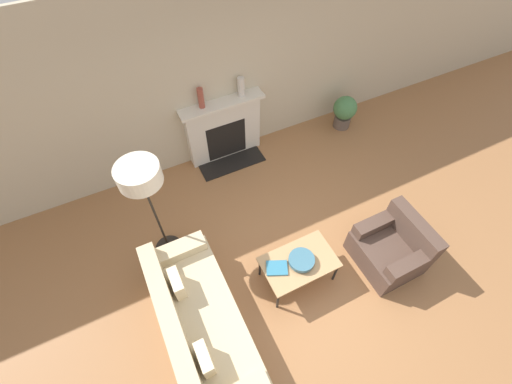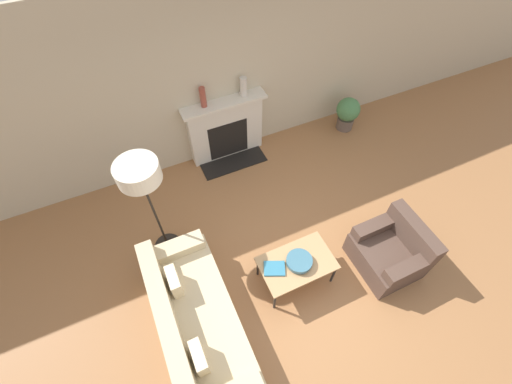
{
  "view_description": "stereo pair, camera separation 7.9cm",
  "coord_description": "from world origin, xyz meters",
  "px_view_note": "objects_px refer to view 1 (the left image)",
  "views": [
    {
      "loc": [
        -1.45,
        -1.38,
        4.43
      ],
      "look_at": [
        -0.1,
        1.36,
        0.45
      ],
      "focal_mm": 24.0,
      "sensor_mm": 36.0,
      "label": 1
    },
    {
      "loc": [
        -1.38,
        -1.42,
        4.43
      ],
      "look_at": [
        -0.1,
        1.36,
        0.45
      ],
      "focal_mm": 24.0,
      "sensor_mm": 36.0,
      "label": 2
    }
  ],
  "objects_px": {
    "fireplace": "(224,130)",
    "couch": "(199,323)",
    "mantel_vase_center_left": "(241,87)",
    "bowl": "(302,260)",
    "coffee_table": "(299,263)",
    "floor_lamp": "(142,182)",
    "book": "(277,268)",
    "mantel_vase_left": "(201,98)",
    "armchair_near": "(392,248)",
    "potted_plant": "(344,111)"
  },
  "relations": [
    {
      "from": "bowl",
      "to": "mantel_vase_left",
      "type": "height_order",
      "value": "mantel_vase_left"
    },
    {
      "from": "floor_lamp",
      "to": "mantel_vase_left",
      "type": "relative_size",
      "value": 5.35
    },
    {
      "from": "potted_plant",
      "to": "mantel_vase_left",
      "type": "bearing_deg",
      "value": 173.1
    },
    {
      "from": "mantel_vase_center_left",
      "to": "armchair_near",
      "type": "bearing_deg",
      "value": -73.32
    },
    {
      "from": "bowl",
      "to": "book",
      "type": "distance_m",
      "value": 0.33
    },
    {
      "from": "fireplace",
      "to": "coffee_table",
      "type": "distance_m",
      "value": 2.58
    },
    {
      "from": "coffee_table",
      "to": "floor_lamp",
      "type": "distance_m",
      "value": 2.16
    },
    {
      "from": "potted_plant",
      "to": "mantel_vase_center_left",
      "type": "bearing_deg",
      "value": 170.78
    },
    {
      "from": "book",
      "to": "floor_lamp",
      "type": "relative_size",
      "value": 0.18
    },
    {
      "from": "mantel_vase_left",
      "to": "mantel_vase_center_left",
      "type": "height_order",
      "value": "mantel_vase_left"
    },
    {
      "from": "fireplace",
      "to": "couch",
      "type": "distance_m",
      "value": 3.06
    },
    {
      "from": "armchair_near",
      "to": "bowl",
      "type": "relative_size",
      "value": 2.58
    },
    {
      "from": "floor_lamp",
      "to": "potted_plant",
      "type": "bearing_deg",
      "value": 16.07
    },
    {
      "from": "armchair_near",
      "to": "floor_lamp",
      "type": "xyz_separation_m",
      "value": [
        -2.71,
        1.52,
        1.21
      ]
    },
    {
      "from": "mantel_vase_left",
      "to": "book",
      "type": "bearing_deg",
      "value": -91.27
    },
    {
      "from": "book",
      "to": "armchair_near",
      "type": "bearing_deg",
      "value": 11.41
    },
    {
      "from": "bowl",
      "to": "mantel_vase_center_left",
      "type": "relative_size",
      "value": 1.07
    },
    {
      "from": "mantel_vase_left",
      "to": "mantel_vase_center_left",
      "type": "xyz_separation_m",
      "value": [
        0.65,
        0.0,
        -0.01
      ]
    },
    {
      "from": "mantel_vase_left",
      "to": "potted_plant",
      "type": "bearing_deg",
      "value": -6.9
    },
    {
      "from": "fireplace",
      "to": "coffee_table",
      "type": "bearing_deg",
      "value": -91.38
    },
    {
      "from": "floor_lamp",
      "to": "potted_plant",
      "type": "xyz_separation_m",
      "value": [
        3.76,
        1.08,
        -1.14
      ]
    },
    {
      "from": "bowl",
      "to": "potted_plant",
      "type": "xyz_separation_m",
      "value": [
        2.31,
        2.3,
        -0.15
      ]
    },
    {
      "from": "couch",
      "to": "book",
      "type": "distance_m",
      "value": 1.13
    },
    {
      "from": "fireplace",
      "to": "mantel_vase_left",
      "type": "bearing_deg",
      "value": 177.28
    },
    {
      "from": "mantel_vase_center_left",
      "to": "bowl",
      "type": "bearing_deg",
      "value": -98.49
    },
    {
      "from": "book",
      "to": "mantel_vase_center_left",
      "type": "height_order",
      "value": "mantel_vase_center_left"
    },
    {
      "from": "bowl",
      "to": "mantel_vase_left",
      "type": "bearing_deg",
      "value": 95.75
    },
    {
      "from": "fireplace",
      "to": "bowl",
      "type": "height_order",
      "value": "fireplace"
    },
    {
      "from": "floor_lamp",
      "to": "bowl",
      "type": "bearing_deg",
      "value": -39.92
    },
    {
      "from": "armchair_near",
      "to": "potted_plant",
      "type": "bearing_deg",
      "value": 158.13
    },
    {
      "from": "fireplace",
      "to": "floor_lamp",
      "type": "relative_size",
      "value": 0.78
    },
    {
      "from": "floor_lamp",
      "to": "book",
      "type": "bearing_deg",
      "value": -45.61
    },
    {
      "from": "coffee_table",
      "to": "mantel_vase_center_left",
      "type": "xyz_separation_m",
      "value": [
        0.41,
        2.59,
        0.86
      ]
    },
    {
      "from": "bowl",
      "to": "book",
      "type": "xyz_separation_m",
      "value": [
        -0.32,
        0.06,
        -0.04
      ]
    },
    {
      "from": "armchair_near",
      "to": "floor_lamp",
      "type": "distance_m",
      "value": 3.33
    },
    {
      "from": "book",
      "to": "mantel_vase_center_left",
      "type": "xyz_separation_m",
      "value": [
        0.71,
        2.55,
        0.81
      ]
    },
    {
      "from": "coffee_table",
      "to": "book",
      "type": "xyz_separation_m",
      "value": [
        -0.3,
        0.04,
        0.05
      ]
    },
    {
      "from": "couch",
      "to": "potted_plant",
      "type": "relative_size",
      "value": 3.19
    },
    {
      "from": "armchair_near",
      "to": "book",
      "type": "xyz_separation_m",
      "value": [
        -1.58,
        0.36,
        0.17
      ]
    },
    {
      "from": "bowl",
      "to": "book",
      "type": "bearing_deg",
      "value": 169.77
    },
    {
      "from": "bowl",
      "to": "mantel_vase_center_left",
      "type": "bearing_deg",
      "value": 81.51
    },
    {
      "from": "floor_lamp",
      "to": "potted_plant",
      "type": "relative_size",
      "value": 2.73
    },
    {
      "from": "coffee_table",
      "to": "book",
      "type": "height_order",
      "value": "book"
    },
    {
      "from": "fireplace",
      "to": "book",
      "type": "height_order",
      "value": "fireplace"
    },
    {
      "from": "fireplace",
      "to": "floor_lamp",
      "type": "distance_m",
      "value": 2.25
    },
    {
      "from": "potted_plant",
      "to": "fireplace",
      "type": "bearing_deg",
      "value": 172.54
    },
    {
      "from": "book",
      "to": "fireplace",
      "type": "bearing_deg",
      "value": 106.2
    },
    {
      "from": "bowl",
      "to": "floor_lamp",
      "type": "distance_m",
      "value": 2.14
    },
    {
      "from": "book",
      "to": "mantel_vase_center_left",
      "type": "relative_size",
      "value": 1.04
    },
    {
      "from": "armchair_near",
      "to": "potted_plant",
      "type": "distance_m",
      "value": 2.8
    }
  ]
}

